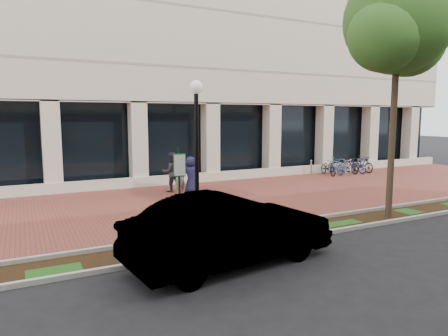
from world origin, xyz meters
name	(u,v)px	position (x,y,z in m)	size (l,w,h in m)	color
ground	(217,200)	(0.00, 0.00, 0.00)	(120.00, 120.00, 0.00)	black
brick_plaza	(217,200)	(0.00, 0.00, 0.01)	(40.00, 9.00, 0.01)	brown
planting_strip	(292,231)	(0.00, -5.25, 0.01)	(40.00, 1.50, 0.01)	black
curb_plaza_side	(278,223)	(0.00, -4.50, 0.06)	(40.00, 0.12, 0.12)	#A7A89E
curb_street_side	(307,236)	(0.00, -6.00, 0.06)	(40.00, 0.12, 0.12)	#A7A89E
near_office_building	(143,10)	(0.00, 10.47, 10.05)	(40.00, 12.12, 16.00)	beige
parking_sign	(179,184)	(-3.51, -4.93, 1.68)	(0.34, 0.07, 2.68)	#13361B
lamppost	(197,153)	(-3.01, -4.95, 2.50)	(0.36, 0.36, 4.43)	black
street_tree	(399,27)	(4.13, -5.31, 6.41)	(4.27, 3.56, 8.42)	#4D3B2C
locked_bicycle	(179,229)	(-3.61, -5.16, 0.51)	(0.67, 1.93, 1.01)	silver
pedestrian_left	(180,175)	(-1.08, 1.53, 0.91)	(0.66, 0.43, 1.82)	slate
pedestrian_mid	(171,172)	(-1.08, 2.59, 0.92)	(0.90, 0.70, 1.85)	#28282D
pedestrian_right	(191,175)	(-0.43, 1.80, 0.84)	(0.82, 0.54, 1.69)	#1F214E
bollard	(311,167)	(8.27, 4.00, 0.46)	(0.12, 0.12, 0.91)	#BBBABF
bike_rack_cluster	(345,166)	(10.46, 3.41, 0.50)	(3.53, 1.90, 1.05)	black
sedan_near_curb	(231,229)	(-2.93, -6.79, 0.84)	(1.77, 5.08, 1.68)	#A3A2A7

